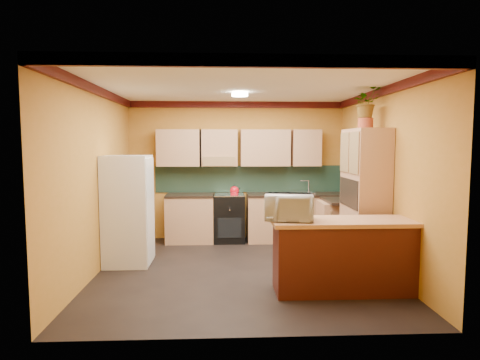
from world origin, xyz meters
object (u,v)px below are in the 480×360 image
(fridge, at_px, (128,210))
(breakfast_bar, at_px, (346,258))
(stove, at_px, (229,218))
(pantry, at_px, (365,199))
(base_cabinets_back, at_px, (261,218))
(microwave, at_px, (289,207))

(fridge, distance_m, breakfast_bar, 3.33)
(stove, height_order, pantry, pantry)
(pantry, xyz_separation_m, breakfast_bar, (-0.57, -0.97, -0.61))
(pantry, bearing_deg, base_cabinets_back, 127.91)
(stove, distance_m, breakfast_bar, 3.09)
(fridge, bearing_deg, base_cabinets_back, 32.40)
(pantry, height_order, breakfast_bar, pantry)
(pantry, distance_m, microwave, 1.63)
(base_cabinets_back, height_order, pantry, pantry)
(microwave, bearing_deg, pantry, 45.35)
(stove, relative_size, fridge, 0.54)
(fridge, xyz_separation_m, pantry, (3.60, -0.36, 0.20))
(fridge, bearing_deg, microwave, -29.98)
(stove, height_order, breakfast_bar, stove)
(stove, bearing_deg, breakfast_bar, -62.34)
(stove, xyz_separation_m, fridge, (-1.60, -1.41, 0.39))
(base_cabinets_back, distance_m, stove, 0.63)
(breakfast_bar, relative_size, microwave, 3.05)
(fridge, bearing_deg, stove, 41.44)
(base_cabinets_back, bearing_deg, fridge, -147.60)
(base_cabinets_back, height_order, microwave, microwave)
(stove, distance_m, fridge, 2.17)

